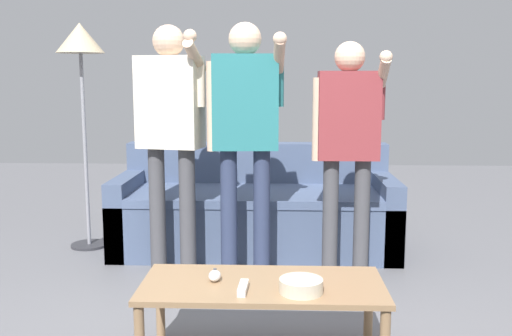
% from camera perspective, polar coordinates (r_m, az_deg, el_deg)
% --- Properties ---
extents(couch, '(2.09, 0.87, 0.78)m').
position_cam_1_polar(couch, '(4.40, -0.05, -4.42)').
color(couch, '#475675').
rests_on(couch, ground).
extents(coffee_table, '(1.10, 0.49, 0.38)m').
position_cam_1_polar(coffee_table, '(2.64, 0.66, -12.31)').
color(coffee_table, '#997551').
rests_on(coffee_table, ground).
extents(snack_bowl, '(0.19, 0.19, 0.06)m').
position_cam_1_polar(snack_bowl, '(2.51, 4.53, -11.66)').
color(snack_bowl, beige).
rests_on(snack_bowl, coffee_table).
extents(game_remote_nunchuk, '(0.06, 0.09, 0.05)m').
position_cam_1_polar(game_remote_nunchuk, '(2.65, -4.15, -10.68)').
color(game_remote_nunchuk, white).
rests_on(game_remote_nunchuk, coffee_table).
extents(floor_lamp, '(0.35, 0.35, 1.71)m').
position_cam_1_polar(floor_lamp, '(4.51, -17.13, 10.89)').
color(floor_lamp, '#2D2D33').
rests_on(floor_lamp, ground).
extents(player_left, '(0.48, 0.40, 1.63)m').
position_cam_1_polar(player_left, '(3.72, -8.56, 4.68)').
color(player_left, '#47474C').
rests_on(player_left, ground).
extents(player_center, '(0.50, 0.34, 1.64)m').
position_cam_1_polar(player_center, '(3.58, -1.07, 4.67)').
color(player_center, '#2D3856').
rests_on(player_center, ground).
extents(player_right, '(0.45, 0.31, 1.52)m').
position_cam_1_polar(player_right, '(3.61, 9.19, 3.43)').
color(player_right, '#47474C').
rests_on(player_right, ground).
extents(game_remote_wand_near, '(0.04, 0.15, 0.03)m').
position_cam_1_polar(game_remote_wand_near, '(2.53, -1.31, -11.88)').
color(game_remote_wand_near, white).
rests_on(game_remote_wand_near, coffee_table).
extents(game_remote_wand_far, '(0.15, 0.13, 0.03)m').
position_cam_1_polar(game_remote_wand_far, '(2.61, 3.98, -11.20)').
color(game_remote_wand_far, white).
rests_on(game_remote_wand_far, coffee_table).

